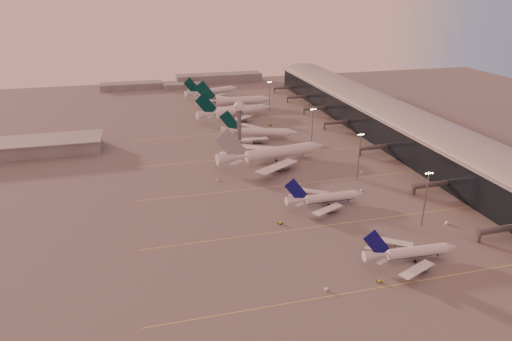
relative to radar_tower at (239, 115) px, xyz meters
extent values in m
plane|color=#5B5858|center=(-5.00, -120.00, -20.95)|extent=(700.00, 700.00, 0.00)
cube|color=#F0EB54|center=(25.00, -155.00, -20.94)|extent=(180.00, 0.25, 0.02)
cube|color=#F0EB54|center=(25.00, -110.00, -20.94)|extent=(180.00, 0.25, 0.02)
cube|color=#F0EB54|center=(25.00, -65.00, -20.94)|extent=(180.00, 0.25, 0.02)
cube|color=#F0EB54|center=(25.00, -20.00, -20.94)|extent=(180.00, 0.25, 0.02)
cube|color=#F0EB54|center=(25.00, 30.00, -20.94)|extent=(180.00, 0.25, 0.02)
cube|color=black|center=(103.00, -10.00, -11.95)|extent=(36.00, 360.00, 18.00)
cylinder|color=gray|center=(103.00, -10.00, -2.95)|extent=(10.08, 360.00, 10.08)
cube|color=gray|center=(103.00, -10.00, -2.75)|extent=(40.00, 362.00, 0.80)
cylinder|color=#5B5D63|center=(77.00, -138.00, -16.45)|extent=(22.00, 2.80, 2.80)
cube|color=#5B5D63|center=(67.00, -138.00, -18.75)|extent=(1.20, 1.20, 4.40)
cylinder|color=#5B5D63|center=(77.00, -92.00, -16.45)|extent=(22.00, 2.80, 2.80)
cube|color=#5B5D63|center=(67.00, -92.00, -18.75)|extent=(1.20, 1.20, 4.40)
cylinder|color=#5B5D63|center=(77.00, -34.00, -16.45)|extent=(22.00, 2.80, 2.80)
cube|color=#5B5D63|center=(67.00, -34.00, -18.75)|extent=(1.20, 1.20, 4.40)
cylinder|color=#5B5D63|center=(77.00, 22.00, -16.45)|extent=(22.00, 2.80, 2.80)
cube|color=#5B5D63|center=(67.00, 22.00, -18.75)|extent=(1.20, 1.20, 4.40)
cylinder|color=#5B5D63|center=(77.00, 64.00, -16.45)|extent=(22.00, 2.80, 2.80)
cube|color=#5B5D63|center=(67.00, 64.00, -18.75)|extent=(1.20, 1.20, 4.40)
cylinder|color=#5B5D63|center=(77.00, 106.00, -16.45)|extent=(22.00, 2.80, 2.80)
cube|color=#5B5D63|center=(67.00, 106.00, -18.75)|extent=(1.20, 1.20, 4.40)
cylinder|color=#5B5D63|center=(77.00, 146.00, -16.45)|extent=(22.00, 2.80, 2.80)
cube|color=#5B5D63|center=(67.00, 146.00, -18.75)|extent=(1.20, 1.20, 4.40)
cube|color=slate|center=(-125.00, 20.00, -16.95)|extent=(80.00, 25.00, 8.00)
cube|color=gray|center=(-125.00, 20.00, -12.75)|extent=(82.00, 27.00, 0.60)
cylinder|color=#5B5D63|center=(0.00, 0.00, -9.95)|extent=(2.60, 2.60, 22.00)
cylinder|color=#5B5D63|center=(0.00, 0.00, 1.55)|extent=(5.20, 5.20, 1.20)
sphere|color=silver|center=(0.00, 0.00, 5.45)|extent=(6.40, 6.40, 6.40)
cylinder|color=#5B5D63|center=(0.00, 0.00, 9.15)|extent=(0.16, 0.16, 2.00)
cylinder|color=#5B5D63|center=(53.00, -120.00, -8.45)|extent=(0.56, 0.56, 25.00)
cube|color=#5B5D63|center=(53.00, -120.00, 3.55)|extent=(3.60, 0.25, 0.25)
sphere|color=#FFEABF|center=(51.50, -120.00, 3.15)|extent=(0.56, 0.56, 0.56)
sphere|color=#FFEABF|center=(52.50, -120.00, 3.15)|extent=(0.56, 0.56, 0.56)
sphere|color=#FFEABF|center=(53.50, -120.00, 3.15)|extent=(0.56, 0.56, 0.56)
sphere|color=#FFEABF|center=(54.50, -120.00, 3.15)|extent=(0.56, 0.56, 0.56)
cylinder|color=#5B5D63|center=(50.00, -65.00, -8.45)|extent=(0.56, 0.56, 25.00)
cube|color=#5B5D63|center=(50.00, -65.00, 3.55)|extent=(3.60, 0.25, 0.25)
sphere|color=#FFEABF|center=(48.50, -65.00, 3.15)|extent=(0.56, 0.56, 0.56)
sphere|color=#FFEABF|center=(49.50, -65.00, 3.15)|extent=(0.56, 0.56, 0.56)
sphere|color=#FFEABF|center=(50.50, -65.00, 3.15)|extent=(0.56, 0.56, 0.56)
sphere|color=#FFEABF|center=(51.50, -65.00, 3.15)|extent=(0.56, 0.56, 0.56)
cylinder|color=#5B5D63|center=(45.00, -10.00, -8.45)|extent=(0.56, 0.56, 25.00)
cube|color=#5B5D63|center=(45.00, -10.00, 3.55)|extent=(3.60, 0.25, 0.25)
sphere|color=#FFEABF|center=(43.50, -10.00, 3.15)|extent=(0.56, 0.56, 0.56)
sphere|color=#FFEABF|center=(44.50, -10.00, 3.15)|extent=(0.56, 0.56, 0.56)
sphere|color=#FFEABF|center=(45.50, -10.00, 3.15)|extent=(0.56, 0.56, 0.56)
sphere|color=#FFEABF|center=(46.50, -10.00, 3.15)|extent=(0.56, 0.56, 0.56)
cylinder|color=#5B5D63|center=(43.00, 80.00, -8.45)|extent=(0.56, 0.56, 25.00)
cube|color=#5B5D63|center=(43.00, 80.00, 3.55)|extent=(3.60, 0.25, 0.25)
sphere|color=#FFEABF|center=(41.50, 80.00, 3.15)|extent=(0.56, 0.56, 0.56)
sphere|color=#FFEABF|center=(42.50, 80.00, 3.15)|extent=(0.56, 0.56, 0.56)
sphere|color=#FFEABF|center=(43.50, 80.00, 3.15)|extent=(0.56, 0.56, 0.56)
sphere|color=#FFEABF|center=(44.50, 80.00, 3.15)|extent=(0.56, 0.56, 0.56)
cube|color=slate|center=(-65.00, 200.00, -17.95)|extent=(60.00, 18.00, 6.00)
cube|color=slate|center=(25.00, 210.00, -16.45)|extent=(90.00, 20.00, 9.00)
cube|color=slate|center=(-15.00, 190.00, -18.45)|extent=(40.00, 15.00, 5.00)
cylinder|color=silver|center=(35.61, -143.20, -17.72)|extent=(23.44, 5.15, 3.96)
cylinder|color=#0C0C6B|center=(35.61, -143.20, -18.61)|extent=(22.91, 4.02, 2.85)
cone|color=silver|center=(49.48, -143.91, -17.72)|extent=(4.70, 4.19, 3.96)
cone|color=silver|center=(19.13, -142.36, -17.22)|extent=(9.95, 4.46, 3.96)
cube|color=silver|center=(29.41, -152.64, -18.41)|extent=(16.90, 10.66, 1.25)
cylinder|color=slate|center=(32.36, -150.49, -20.22)|extent=(4.63, 2.80, 2.57)
cube|color=slate|center=(32.36, -150.49, -19.10)|extent=(0.33, 0.28, 1.58)
cube|color=silver|center=(30.41, -133.18, -18.41)|extent=(16.44, 12.00, 1.25)
cylinder|color=slate|center=(33.12, -135.62, -20.22)|extent=(4.63, 2.80, 2.57)
cube|color=slate|center=(33.12, -135.62, -19.10)|extent=(0.33, 0.28, 1.58)
cube|color=#0C0C6B|center=(18.64, -142.33, -12.32)|extent=(10.87, 0.92, 11.80)
cube|color=silver|center=(18.93, -146.86, -17.12)|extent=(4.80, 3.32, 0.26)
cube|color=silver|center=(19.39, -137.86, -17.12)|extent=(4.76, 3.66, 0.26)
cylinder|color=black|center=(44.44, -143.66, -20.43)|extent=(0.52, 0.52, 1.04)
cylinder|color=black|center=(33.86, -140.82, -20.38)|extent=(1.17, 0.58, 1.15)
cylinder|color=black|center=(33.62, -145.40, -20.38)|extent=(1.17, 0.58, 1.15)
cylinder|color=silver|center=(23.14, -91.67, -17.62)|extent=(23.98, 4.18, 4.08)
cylinder|color=#0C0C6B|center=(23.14, -91.67, -18.54)|extent=(23.49, 3.03, 2.94)
cone|color=silver|center=(37.44, -91.61, -17.62)|extent=(4.65, 4.10, 4.08)
cone|color=silver|center=(6.14, -91.74, -17.11)|extent=(10.06, 4.12, 4.08)
cube|color=silver|center=(17.30, -101.73, -18.34)|extent=(17.17, 11.74, 1.28)
cylinder|color=slate|center=(20.21, -99.35, -20.20)|extent=(4.65, 2.67, 2.65)
cube|color=slate|center=(20.21, -99.35, -19.05)|extent=(0.32, 0.27, 1.63)
cube|color=silver|center=(17.22, -81.66, -18.34)|extent=(17.21, 11.63, 1.28)
cylinder|color=slate|center=(20.15, -84.02, -20.20)|extent=(4.65, 2.67, 2.65)
cube|color=slate|center=(20.15, -84.02, -19.05)|extent=(0.32, 0.27, 1.63)
cube|color=#0C0C6B|center=(5.64, -91.74, -12.07)|extent=(11.20, 0.42, 12.16)
cube|color=silver|center=(6.19, -96.37, -17.01)|extent=(4.93, 3.61, 0.27)
cube|color=silver|center=(6.15, -87.10, -17.01)|extent=(4.93, 3.58, 0.27)
cylinder|color=black|center=(32.25, -91.63, -20.41)|extent=(0.54, 0.54, 1.07)
cylinder|color=black|center=(21.20, -89.32, -20.36)|extent=(1.18, 0.54, 1.18)
cylinder|color=black|center=(21.22, -94.04, -20.36)|extent=(1.18, 0.54, 1.18)
cylinder|color=silver|center=(17.07, -31.42, -16.42)|extent=(42.33, 12.85, 6.53)
cylinder|color=silver|center=(17.07, -31.42, -17.89)|extent=(41.22, 10.92, 4.70)
cone|color=silver|center=(41.74, -27.60, -16.42)|extent=(9.00, 7.70, 6.53)
cone|color=silver|center=(-12.26, -35.96, -15.60)|extent=(18.33, 9.14, 6.53)
cube|color=silver|center=(9.65, -50.17, -17.56)|extent=(28.20, 23.55, 1.94)
cylinder|color=slate|center=(14.02, -45.33, -20.21)|extent=(8.65, 5.44, 4.25)
cube|color=slate|center=(14.02, -45.33, -18.70)|extent=(0.35, 0.31, 2.61)
cube|color=silver|center=(4.33, -15.80, -17.56)|extent=(30.63, 16.44, 1.94)
cylinder|color=slate|center=(9.96, -19.08, -20.21)|extent=(8.65, 5.44, 4.25)
cube|color=slate|center=(9.96, -19.08, -18.70)|extent=(0.35, 0.31, 2.61)
cube|color=#93959A|center=(-13.12, -36.09, -7.88)|extent=(17.96, 3.13, 19.39)
cube|color=silver|center=(-11.37, -44.01, -15.44)|extent=(8.38, 7.11, 0.26)
cube|color=silver|center=(-13.84, -28.01, -15.44)|extent=(8.63, 5.29, 0.26)
cylinder|color=black|center=(32.78, -28.99, -20.42)|extent=(0.53, 0.53, 1.05)
cylinder|color=black|center=(13.38, -29.65, -20.37)|extent=(1.23, 0.70, 1.16)
cylinder|color=black|center=(14.09, -34.23, -20.37)|extent=(1.23, 0.70, 1.16)
cylinder|color=silver|center=(20.00, 12.21, -17.32)|extent=(31.81, 15.16, 5.14)
cylinder|color=silver|center=(20.00, 12.21, -18.47)|extent=(30.74, 13.59, 3.70)
cone|color=silver|center=(38.00, 6.06, -17.32)|extent=(7.50, 6.86, 5.14)
cone|color=silver|center=(-1.39, 19.52, -16.67)|extent=(14.30, 9.18, 5.14)
cube|color=silver|center=(8.24, 2.06, -18.22)|extent=(23.69, 8.97, 1.52)
cylinder|color=slate|center=(12.96, 3.80, -20.33)|extent=(6.91, 5.15, 3.34)
cube|color=slate|center=(12.96, 3.80, -19.12)|extent=(0.32, 0.30, 2.06)
cube|color=silver|center=(16.91, 27.43, -18.22)|extent=(19.73, 20.54, 1.52)
cylinder|color=slate|center=(19.57, 23.17, -20.33)|extent=(6.91, 5.15, 3.34)
cube|color=slate|center=(19.57, 23.17, -19.12)|extent=(0.32, 0.30, 2.06)
cube|color=#022F2E|center=(-2.03, 19.73, -10.54)|extent=(13.48, 4.86, 15.21)
cube|color=silver|center=(-3.60, 13.75, -16.55)|extent=(6.41, 3.06, 0.22)
cube|color=silver|center=(0.39, 25.42, -16.55)|extent=(6.00, 5.99, 0.22)
cylinder|color=black|center=(31.46, 8.29, -20.51)|extent=(0.44, 0.44, 0.89)
cylinder|color=black|center=(18.20, 14.88, -20.46)|extent=(1.07, 0.73, 0.97)
cylinder|color=black|center=(16.94, 11.19, -20.46)|extent=(1.07, 0.73, 0.97)
cylinder|color=silver|center=(15.58, 66.72, -16.56)|extent=(38.88, 15.09, 6.21)
cylinder|color=silver|center=(15.58, 66.72, -17.96)|extent=(37.72, 13.22, 4.47)
cone|color=silver|center=(37.91, 72.12, -16.56)|extent=(8.70, 7.79, 6.21)
cone|color=silver|center=(-10.98, 60.29, -15.78)|extent=(17.15, 9.83, 6.21)
cube|color=silver|center=(10.17, 48.75, -17.65)|extent=(25.20, 23.40, 1.84)
cylinder|color=slate|center=(13.85, 53.58, -20.20)|extent=(8.19, 5.68, 4.04)
cube|color=slate|center=(13.85, 53.58, -18.73)|extent=(0.38, 0.34, 2.48)
cube|color=silver|center=(2.55, 80.23, -17.65)|extent=(28.68, 13.22, 1.84)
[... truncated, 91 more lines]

